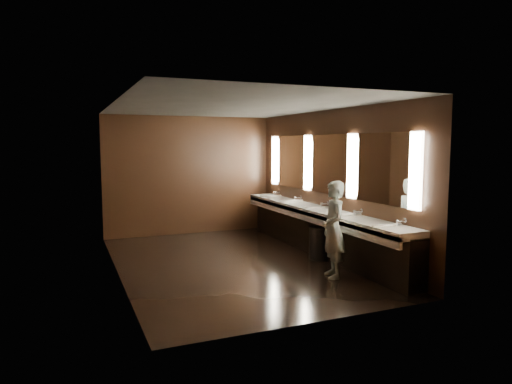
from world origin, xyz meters
TOP-DOWN VIEW (x-y plane):
  - floor at (0.00, 0.00)m, footprint 6.00×6.00m
  - ceiling at (0.00, 0.00)m, footprint 4.00×6.00m
  - wall_back at (0.00, 3.00)m, footprint 4.00×0.02m
  - wall_front at (0.00, -3.00)m, footprint 4.00×0.02m
  - wall_left at (-2.00, 0.00)m, footprint 0.02×6.00m
  - wall_right at (2.00, 0.00)m, footprint 0.02×6.00m
  - sink_counter at (1.79, 0.00)m, footprint 0.55×5.40m
  - mirror_band at (1.98, -0.00)m, footprint 0.06×5.03m
  - person at (1.18, -1.47)m, footprint 0.51×0.65m
  - trash_bin at (1.58, -0.38)m, footprint 0.44×0.44m

SIDE VIEW (x-z plane):
  - floor at x=0.00m, z-range 0.00..0.00m
  - trash_bin at x=1.58m, z-range 0.00..0.61m
  - sink_counter at x=1.79m, z-range -0.01..1.00m
  - person at x=1.18m, z-range 0.00..1.56m
  - wall_back at x=0.00m, z-range 0.00..2.80m
  - wall_front at x=0.00m, z-range 0.00..2.80m
  - wall_left at x=-2.00m, z-range 0.00..2.80m
  - wall_right at x=2.00m, z-range 0.00..2.80m
  - mirror_band at x=1.98m, z-range 1.17..2.32m
  - ceiling at x=0.00m, z-range 2.79..2.81m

